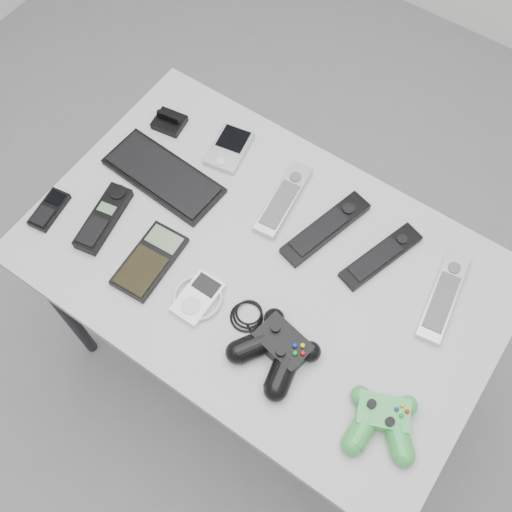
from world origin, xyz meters
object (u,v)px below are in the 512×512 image
Objects in this scene: mobile_phone at (49,209)px; mp3_player at (198,298)px; remote_black_a at (326,228)px; desk at (264,273)px; remote_silver_a at (283,199)px; remote_black_b at (381,256)px; pda_keyboard at (163,175)px; pda at (229,148)px; calculator at (150,261)px; cordless_handset at (103,218)px; controller_green at (382,420)px; controller_black at (277,349)px.

mobile_phone is 0.41m from mp3_player.
desk is at bearing -101.06° from remote_black_a.
remote_silver_a is 0.12m from remote_black_a.
pda_keyboard is at bearing -151.08° from remote_black_b.
remote_black_b is at bearing -16.98° from pda.
remote_black_b is (0.45, -0.05, -0.00)m from pda.
remote_black_a is at bearing -21.39° from pda.
pda is at bearing 48.28° from mobile_phone.
pda_keyboard is at bearing 117.17° from calculator.
mp3_player is (-0.01, -0.31, -0.00)m from remote_silver_a.
pda_keyboard is at bearing 171.34° from desk.
remote_black_a reaches higher than mp3_player.
remote_black_a is (0.31, -0.06, 0.00)m from pda.
remote_black_b is 0.63m from cordless_handset.
pda_keyboard reaches higher than desk.
pda_keyboard is 1.24× the size of remote_black_a.
remote_black_a is at bearing 42.43° from calculator.
calculator is (-0.15, -0.30, -0.00)m from remote_silver_a.
remote_black_a reaches higher than pda_keyboard.
remote_black_a reaches higher than pda.
controller_green is at bearing -43.18° from remote_silver_a.
mobile_phone is (-0.16, -0.22, 0.00)m from pda_keyboard.
desk is 0.33m from pda_keyboard.
desk is 4.46× the size of remote_black_a.
pda_keyboard is at bearing -129.27° from pda.
remote_black_b is at bearing 36.77° from desk.
cordless_handset is (-0.57, -0.28, 0.00)m from remote_black_b.
desk is at bearing -78.94° from remote_silver_a.
remote_silver_a is at bearing -24.91° from pda.
desk is 3.59× the size of pda_keyboard.
calculator is (0.03, -0.35, -0.00)m from pda.
desk is 0.42m from controller_green.
controller_green reaches higher than pda_keyboard.
pda_keyboard is at bearing -151.58° from remote_black_a.
remote_black_b reaches higher than mobile_phone.
remote_silver_a reaches higher than pda.
controller_green is at bearing -14.04° from cordless_handset.
remote_black_b is 0.51m from calculator.
mobile_phone is at bearing 158.30° from controller_green.
remote_black_b is 1.95× the size of mobile_phone.
desk is at bearing 7.69° from cordless_handset.
desk is 0.51m from mobile_phone.
mp3_player is 0.45m from controller_green.
cordless_handset is 0.67× the size of controller_black.
remote_black_a is at bearing 65.03° from mp3_player.
remote_black_a is 2.06× the size of mp3_player.
remote_silver_a is 0.26m from remote_black_b.
remote_silver_a is at bearing 30.87° from cordless_handset.
remote_black_b is at bearing 96.62° from controller_green.
pda is at bearing -168.35° from remote_black_b.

